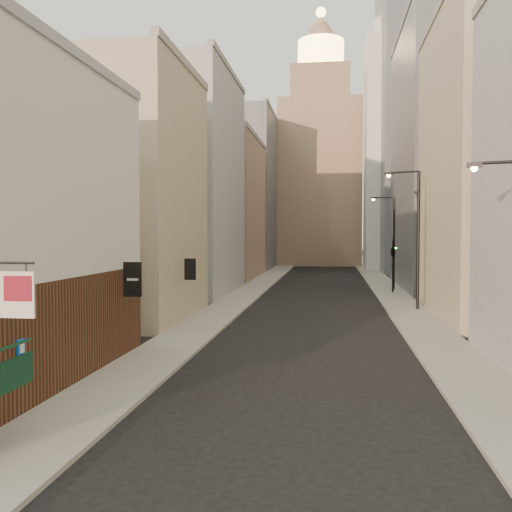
{
  "coord_description": "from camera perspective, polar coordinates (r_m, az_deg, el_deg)",
  "views": [
    {
      "loc": [
        1.22,
        -9.48,
        5.61
      ],
      "look_at": [
        -2.38,
        17.24,
        4.5
      ],
      "focal_mm": 40.0,
      "sensor_mm": 36.0,
      "label": 1
    }
  ],
  "objects": [
    {
      "name": "sidewalk_left",
      "position": [
        65.18,
        0.83,
        -2.52
      ],
      "size": [
        3.0,
        140.0,
        0.15
      ],
      "primitive_type": "cube",
      "color": "gray",
      "rests_on": "ground"
    },
    {
      "name": "sidewalk_right",
      "position": [
        64.94,
        12.31,
        -2.59
      ],
      "size": [
        3.0,
        140.0,
        0.15
      ],
      "primitive_type": "cube",
      "color": "gray",
      "rests_on": "ground"
    },
    {
      "name": "left_bldg_beige",
      "position": [
        37.94,
        -12.82,
        5.91
      ],
      "size": [
        8.0,
        12.0,
        16.0
      ],
      "primitive_type": "cube",
      "color": "gray",
      "rests_on": "ground"
    },
    {
      "name": "left_bldg_grey",
      "position": [
        53.33,
        -6.77,
        7.06
      ],
      "size": [
        8.0,
        16.0,
        20.0
      ],
      "primitive_type": "cube",
      "color": "gray",
      "rests_on": "ground"
    },
    {
      "name": "left_bldg_tan",
      "position": [
        70.79,
        -3.12,
        4.69
      ],
      "size": [
        8.0,
        18.0,
        17.0
      ],
      "primitive_type": "cube",
      "color": "#8B6F59",
      "rests_on": "ground"
    },
    {
      "name": "left_bldg_wingrid",
      "position": [
        90.68,
        -0.75,
        6.4
      ],
      "size": [
        8.0,
        20.0,
        24.0
      ],
      "primitive_type": "cube",
      "color": "gray",
      "rests_on": "ground"
    },
    {
      "name": "right_bldg_beige",
      "position": [
        41.16,
        23.05,
        8.29
      ],
      "size": [
        8.0,
        16.0,
        20.0
      ],
      "primitive_type": "cube",
      "color": "gray",
      "rests_on": "ground"
    },
    {
      "name": "right_bldg_wingrid",
      "position": [
        60.9,
        18.04,
        9.21
      ],
      "size": [
        8.0,
        20.0,
        26.0
      ],
      "primitive_type": "cube",
      "color": "gray",
      "rests_on": "ground"
    },
    {
      "name": "highrise",
      "position": [
        91.3,
        18.7,
        14.92
      ],
      "size": [
        21.0,
        23.0,
        51.2
      ],
      "color": "gray",
      "rests_on": "ground"
    },
    {
      "name": "clock_tower",
      "position": [
        102.22,
        6.44,
        9.1
      ],
      "size": [
        14.0,
        14.0,
        44.9
      ],
      "color": "#8B6F59",
      "rests_on": "ground"
    },
    {
      "name": "white_tower",
      "position": [
        88.88,
        13.48,
        10.7
      ],
      "size": [
        8.0,
        8.0,
        41.5
      ],
      "color": "silver",
      "rests_on": "ground"
    },
    {
      "name": "streetlamp_mid",
      "position": [
        42.19,
        15.59,
        2.42
      ],
      "size": [
        2.45,
        1.27,
        10.02
      ],
      "rotation": [
        0.0,
        0.0,
        -0.43
      ],
      "color": "black",
      "rests_on": "ground"
    },
    {
      "name": "streetlamp_far",
      "position": [
        56.13,
        13.41,
        1.82
      ],
      "size": [
        2.36,
        0.42,
        9.02
      ],
      "rotation": [
        0.0,
        0.0,
        0.09
      ],
      "color": "black",
      "rests_on": "ground"
    },
    {
      "name": "traffic_light_right",
      "position": [
        53.51,
        13.55,
        0.51
      ],
      "size": [
        0.78,
        0.78,
        5.0
      ],
      "rotation": [
        0.0,
        0.0,
        2.98
      ],
      "color": "black",
      "rests_on": "ground"
    }
  ]
}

